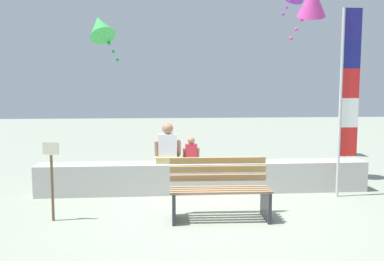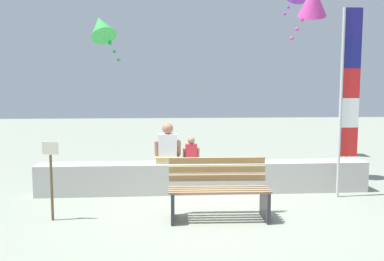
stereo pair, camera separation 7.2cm
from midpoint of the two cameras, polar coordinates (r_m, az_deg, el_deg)
The scene contains 9 objects.
ground_plane at distance 6.55m, azimuth 3.06°, elevation -11.20°, with size 40.00×40.00×0.00m, color gray.
seawall_ledge at distance 7.53m, azimuth 2.04°, elevation -6.67°, with size 6.12×0.47×0.56m, color #BAB7B1.
park_bench at distance 6.06m, azimuth 4.14°, elevation -8.60°, with size 1.50×0.65×0.88m.
person_adult at distance 7.43m, azimuth -3.20°, elevation -2.37°, with size 0.48×0.36×0.74m.
person_child at distance 7.47m, azimuth 0.16°, elevation -3.13°, with size 0.31×0.23×0.47m.
flag_banner at distance 7.55m, azimuth 21.47°, elevation 5.16°, with size 0.35×0.05×3.32m.
kite_magenta at distance 8.72m, azimuth 17.09°, elevation 17.14°, with size 0.79×0.87×1.14m.
kite_green at distance 9.40m, azimuth -12.56°, elevation 14.20°, with size 0.88×0.95×1.14m.
sign_post at distance 6.21m, azimuth -19.10°, elevation -5.84°, with size 0.24×0.06×1.17m.
Camera 2 is at (-0.75, -6.21, 1.94)m, focal length 37.48 mm.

